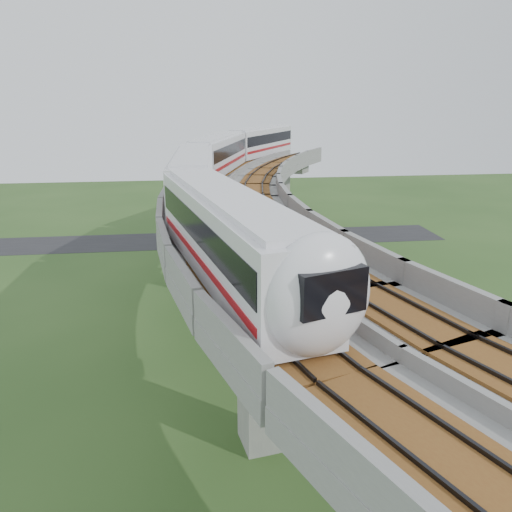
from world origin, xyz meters
name	(u,v)px	position (x,y,z in m)	size (l,w,h in m)	color
ground	(230,350)	(0.00, 0.00, 0.00)	(160.00, 160.00, 0.00)	#2B4A1D
dirt_lot	(424,351)	(14.00, -2.00, 0.02)	(18.00, 26.00, 0.04)	gray
asphalt_road	(212,239)	(0.00, 30.00, 0.01)	(60.00, 8.00, 0.03)	#232326
viaduct	(283,229)	(3.84, 0.00, 9.05)	(19.58, 73.98, 11.40)	#99968E
metro_train	(232,165)	(1.02, 8.93, 12.31)	(15.46, 60.61, 3.64)	silver
fence	(359,333)	(9.75, 0.00, 0.75)	(3.87, 38.73, 1.50)	#2D382D
tree_0	(318,233)	(12.38, 23.66, 2.17)	(2.98, 2.98, 3.44)	#382314
tree_1	(298,257)	(8.30, 15.81, 1.83)	(2.85, 2.85, 3.05)	#382314
tree_2	(301,271)	(7.71, 11.49, 1.81)	(2.35, 2.35, 2.82)	#382314
tree_3	(315,294)	(7.39, 4.47, 2.22)	(3.03, 3.03, 3.51)	#382314
tree_4	(306,321)	(5.84, 0.77, 1.60)	(2.23, 2.23, 2.55)	#382314
tree_5	(363,373)	(7.11, -8.35, 2.52)	(3.07, 3.07, 3.83)	#382314
tree_6	(407,420)	(8.25, -12.01, 1.88)	(3.05, 3.05, 3.17)	#382314
car_white	(480,383)	(15.16, -7.32, 0.63)	(1.40, 3.47, 1.18)	silver
car_dark	(378,306)	(13.11, 4.99, 0.63)	(1.65, 4.07, 1.18)	black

